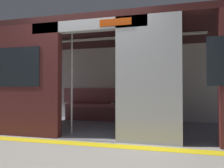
{
  "coord_description": "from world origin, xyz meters",
  "views": [
    {
      "loc": [
        -1.4,
        3.63,
        0.92
      ],
      "look_at": [
        -0.13,
        -1.29,
        1.02
      ],
      "focal_mm": 34.38,
      "sensor_mm": 36.0,
      "label": 1
    }
  ],
  "objects": [
    {
      "name": "platform_edge_strip",
      "position": [
        0.0,
        0.3,
        0.0
      ],
      "size": [
        8.0,
        0.24,
        0.01
      ],
      "primitive_type": "cube",
      "color": "yellow",
      "rests_on": "ground_plane"
    },
    {
      "name": "ground_plane",
      "position": [
        0.0,
        0.0,
        0.0
      ],
      "size": [
        60.0,
        60.0,
        0.0
      ],
      "primitive_type": "plane",
      "color": "gray"
    },
    {
      "name": "grab_pole_far",
      "position": [
        -0.48,
        -0.46,
        1.07
      ],
      "size": [
        0.04,
        0.04,
        2.13
      ],
      "primitive_type": "cylinder",
      "color": "silver",
      "rests_on": "ground_plane"
    },
    {
      "name": "grab_pole_door",
      "position": [
        0.48,
        -0.39,
        1.07
      ],
      "size": [
        0.04,
        0.04,
        2.13
      ],
      "primitive_type": "cylinder",
      "color": "silver",
      "rests_on": "ground_plane"
    },
    {
      "name": "train_car",
      "position": [
        0.08,
        -1.25,
        1.52
      ],
      "size": [
        6.4,
        2.81,
        2.27
      ],
      "color": "#ADAFB5",
      "rests_on": "ground_plane"
    },
    {
      "name": "handbag",
      "position": [
        -0.7,
        -2.37,
        0.56
      ],
      "size": [
        0.26,
        0.15,
        0.17
      ],
      "color": "brown",
      "rests_on": "bench_seat"
    },
    {
      "name": "book",
      "position": [
        0.09,
        -2.34,
        0.49
      ],
      "size": [
        0.2,
        0.25,
        0.03
      ],
      "primitive_type": "cube",
      "rotation": [
        0.0,
        0.0,
        0.26
      ],
      "color": "silver",
      "rests_on": "bench_seat"
    },
    {
      "name": "bench_seat",
      "position": [
        0.0,
        -2.3,
        0.36
      ],
      "size": [
        3.02,
        0.44,
        0.47
      ],
      "color": "#935156",
      "rests_on": "ground_plane"
    },
    {
      "name": "person_seated",
      "position": [
        -0.33,
        -2.25,
        0.69
      ],
      "size": [
        0.55,
        0.68,
        1.2
      ],
      "color": "#CC5933",
      "rests_on": "ground_plane"
    }
  ]
}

